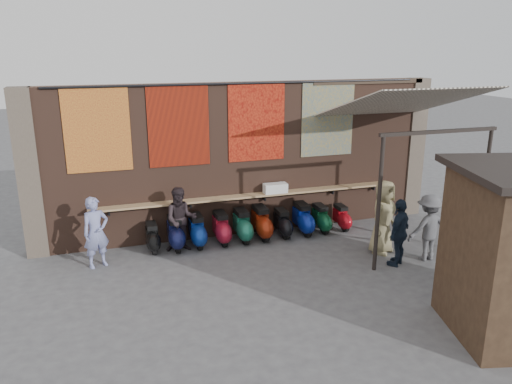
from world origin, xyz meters
TOP-DOWN VIEW (x-y plane):
  - ground at (0.00, 0.00)m, footprint 70.00×70.00m
  - brick_wall at (0.00, 2.70)m, footprint 10.00×0.40m
  - pier_left at (-5.20, 2.70)m, footprint 0.50×0.50m
  - pier_right at (5.20, 2.70)m, footprint 0.50×0.50m
  - eating_counter at (0.00, 2.33)m, footprint 8.00×0.32m
  - shelf_box at (0.76, 2.30)m, footprint 0.62×0.27m
  - tapestry_redgold at (-3.60, 2.48)m, footprint 1.50×0.02m
  - tapestry_sun at (-1.70, 2.48)m, footprint 1.50×0.02m
  - tapestry_orange at (0.30, 2.48)m, footprint 1.50×0.02m
  - tapestry_multi at (2.30, 2.48)m, footprint 1.50×0.02m
  - hang_rail at (0.00, 2.47)m, footprint 9.50×0.06m
  - scooter_stool_0 at (-2.54, 2.03)m, footprint 0.33×0.74m
  - scooter_stool_1 at (-1.98, 1.99)m, footprint 0.38×0.85m
  - scooter_stool_2 at (-1.43, 2.01)m, footprint 0.38×0.85m
  - scooter_stool_3 at (-0.80, 2.02)m, footprint 0.38×0.84m
  - scooter_stool_4 at (-0.24, 2.00)m, footprint 0.39×0.86m
  - scooter_stool_5 at (0.28, 2.02)m, footprint 0.40×0.89m
  - scooter_stool_6 at (0.85, 1.97)m, footprint 0.34×0.76m
  - scooter_stool_7 at (1.45, 2.01)m, footprint 0.39×0.87m
  - scooter_stool_8 at (1.99, 2.00)m, footprint 0.35×0.77m
  - scooter_stool_9 at (2.60, 1.98)m, footprint 0.32×0.70m
  - diner_left at (-3.83, 1.53)m, footprint 0.71×0.59m
  - diner_right at (-1.85, 1.86)m, footprint 0.86×0.71m
  - shopper_navy at (2.75, -0.51)m, footprint 0.98×0.85m
  - shopper_grey at (3.57, -0.45)m, footprint 1.05×0.63m
  - shopper_tan at (2.79, 0.25)m, footprint 1.06×0.97m
  - stall_sign at (3.60, -2.68)m, footprint 1.17×0.34m
  - stall_shelf at (3.60, -2.68)m, footprint 2.16×0.65m
  - awning_canvas at (3.50, 0.90)m, footprint 3.20×3.28m
  - awning_ledger at (3.50, 2.49)m, footprint 3.30×0.08m
  - awning_header at (3.50, -0.60)m, footprint 3.00×0.08m
  - awning_post_left at (2.10, -0.60)m, footprint 0.09×0.09m
  - awning_post_right at (4.90, -0.60)m, footprint 0.09×0.09m

SIDE VIEW (x-z plane):
  - ground at x=0.00m, z-range 0.00..0.00m
  - scooter_stool_9 at x=2.60m, z-range 0.00..0.67m
  - scooter_stool_0 at x=-2.54m, z-range 0.00..0.70m
  - scooter_stool_6 at x=0.85m, z-range 0.00..0.73m
  - scooter_stool_8 at x=1.99m, z-range 0.00..0.73m
  - scooter_stool_3 at x=-0.80m, z-range 0.00..0.80m
  - scooter_stool_2 at x=-1.43m, z-range 0.00..0.81m
  - scooter_stool_1 at x=-1.98m, z-range 0.00..0.81m
  - scooter_stool_4 at x=-0.24m, z-range 0.00..0.82m
  - scooter_stool_7 at x=1.45m, z-range 0.00..0.83m
  - scooter_stool_5 at x=0.28m, z-range 0.00..0.85m
  - shopper_navy at x=2.75m, z-range 0.00..1.58m
  - shopper_grey at x=3.57m, z-range 0.00..1.59m
  - diner_right at x=-1.85m, z-range 0.00..1.61m
  - diner_left at x=-3.83m, z-range 0.00..1.65m
  - shopper_tan at x=2.79m, z-range 0.00..1.82m
  - stall_shelf at x=3.60m, z-range 1.02..1.08m
  - eating_counter at x=0.00m, z-range 1.08..1.12m
  - shelf_box at x=0.76m, z-range 1.12..1.38m
  - awning_post_left at x=2.10m, z-range 0.00..3.10m
  - awning_post_right at x=4.90m, z-range 0.00..3.10m
  - brick_wall at x=0.00m, z-range 0.00..4.00m
  - pier_left at x=-5.20m, z-range 0.00..4.00m
  - pier_right at x=5.20m, z-range 0.00..4.00m
  - stall_sign at x=3.60m, z-range 1.84..2.34m
  - tapestry_redgold at x=-3.60m, z-range 2.00..4.00m
  - tapestry_sun at x=-1.70m, z-range 2.00..4.00m
  - tapestry_orange at x=0.30m, z-range 2.00..4.00m
  - tapestry_multi at x=2.30m, z-range 2.00..4.00m
  - awning_header at x=3.50m, z-range 3.04..3.12m
  - awning_canvas at x=3.50m, z-range 3.07..4.03m
  - awning_ledger at x=3.50m, z-range 3.89..4.01m
  - hang_rail at x=0.00m, z-range 3.95..4.01m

